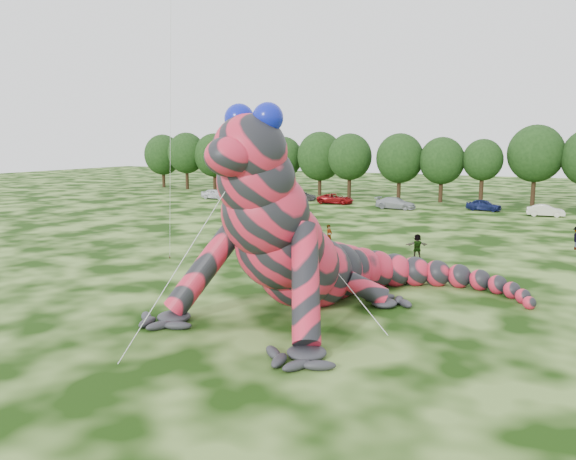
{
  "coord_description": "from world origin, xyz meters",
  "views": [
    {
      "loc": [
        12.37,
        -21.31,
        8.53
      ],
      "look_at": [
        -0.51,
        3.71,
        4.0
      ],
      "focal_mm": 35.0,
      "sensor_mm": 36.0,
      "label": 1
    }
  ],
  "objects_px": {
    "tree_0": "(163,161)",
    "tree_1": "(187,161)",
    "tree_4": "(283,165)",
    "tree_5": "(320,164)",
    "tree_7": "(399,167)",
    "car_3": "(396,203)",
    "tree_10": "(535,165)",
    "car_5": "(546,211)",
    "tree_9": "(482,172)",
    "car_2": "(336,199)",
    "car_1": "(302,196)",
    "spectator_4": "(279,211)",
    "tree_8": "(442,170)",
    "spectator_5": "(417,246)",
    "inflatable_gecko": "(315,208)",
    "car_0": "(215,194)",
    "car_4": "(484,205)",
    "spectator_0": "(329,236)",
    "tree_6": "(350,166)",
    "tree_3": "(246,164)",
    "tree_2": "(214,162)"
  },
  "relations": [
    {
      "from": "car_5",
      "to": "spectator_0",
      "type": "height_order",
      "value": "spectator_0"
    },
    {
      "from": "car_1",
      "to": "tree_2",
      "type": "bearing_deg",
      "value": 58.8
    },
    {
      "from": "tree_0",
      "to": "spectator_0",
      "type": "height_order",
      "value": "tree_0"
    },
    {
      "from": "inflatable_gecko",
      "to": "tree_6",
      "type": "distance_m",
      "value": 55.03
    },
    {
      "from": "tree_0",
      "to": "tree_4",
      "type": "xyz_separation_m",
      "value": [
        24.92,
        -0.52,
        -0.23
      ]
    },
    {
      "from": "car_0",
      "to": "car_2",
      "type": "relative_size",
      "value": 0.86
    },
    {
      "from": "tree_3",
      "to": "car_5",
      "type": "relative_size",
      "value": 2.37
    },
    {
      "from": "tree_8",
      "to": "spectator_5",
      "type": "bearing_deg",
      "value": -80.24
    },
    {
      "from": "car_2",
      "to": "spectator_0",
      "type": "height_order",
      "value": "spectator_0"
    },
    {
      "from": "tree_3",
      "to": "tree_5",
      "type": "bearing_deg",
      "value": 6.2
    },
    {
      "from": "tree_8",
      "to": "tree_7",
      "type": "bearing_deg",
      "value": -178.22
    },
    {
      "from": "inflatable_gecko",
      "to": "tree_4",
      "type": "bearing_deg",
      "value": 128.37
    },
    {
      "from": "tree_10",
      "to": "car_2",
      "type": "bearing_deg",
      "value": -157.14
    },
    {
      "from": "tree_7",
      "to": "car_1",
      "type": "distance_m",
      "value": 14.35
    },
    {
      "from": "car_5",
      "to": "spectator_4",
      "type": "distance_m",
      "value": 30.1
    },
    {
      "from": "car_3",
      "to": "inflatable_gecko",
      "type": "bearing_deg",
      "value": -164.92
    },
    {
      "from": "tree_9",
      "to": "car_3",
      "type": "distance_m",
      "value": 14.17
    },
    {
      "from": "car_4",
      "to": "car_1",
      "type": "bearing_deg",
      "value": 97.55
    },
    {
      "from": "car_0",
      "to": "tree_8",
      "type": "bearing_deg",
      "value": -66.32
    },
    {
      "from": "tree_4",
      "to": "tree_5",
      "type": "xyz_separation_m",
      "value": [
        6.52,
        -0.28,
        0.37
      ]
    },
    {
      "from": "car_5",
      "to": "tree_1",
      "type": "bearing_deg",
      "value": 74.52
    },
    {
      "from": "tree_6",
      "to": "car_1",
      "type": "height_order",
      "value": "tree_6"
    },
    {
      "from": "tree_6",
      "to": "car_4",
      "type": "xyz_separation_m",
      "value": [
        20.12,
        -6.86,
        -4.04
      ]
    },
    {
      "from": "inflatable_gecko",
      "to": "spectator_5",
      "type": "relative_size",
      "value": 11.42
    },
    {
      "from": "tree_6",
      "to": "tree_7",
      "type": "distance_m",
      "value": 7.48
    },
    {
      "from": "car_4",
      "to": "spectator_4",
      "type": "height_order",
      "value": "spectator_4"
    },
    {
      "from": "car_3",
      "to": "tree_9",
      "type": "bearing_deg",
      "value": -34.45
    },
    {
      "from": "tree_6",
      "to": "car_0",
      "type": "height_order",
      "value": "tree_6"
    },
    {
      "from": "inflatable_gecko",
      "to": "car_1",
      "type": "height_order",
      "value": "inflatable_gecko"
    },
    {
      "from": "tree_0",
      "to": "tree_1",
      "type": "bearing_deg",
      "value": -10.79
    },
    {
      "from": "car_1",
      "to": "spectator_4",
      "type": "relative_size",
      "value": 2.44
    },
    {
      "from": "tree_0",
      "to": "car_1",
      "type": "distance_m",
      "value": 34.08
    },
    {
      "from": "tree_9",
      "to": "car_5",
      "type": "distance_m",
      "value": 13.37
    },
    {
      "from": "tree_0",
      "to": "car_1",
      "type": "xyz_separation_m",
      "value": [
        32.54,
        -9.25,
        -4.13
      ]
    },
    {
      "from": "tree_4",
      "to": "tree_10",
      "type": "xyz_separation_m",
      "value": [
        37.04,
        -0.13,
        0.72
      ]
    },
    {
      "from": "car_0",
      "to": "car_2",
      "type": "xyz_separation_m",
      "value": [
        18.13,
        2.17,
        -0.03
      ]
    },
    {
      "from": "car_0",
      "to": "car_4",
      "type": "relative_size",
      "value": 1.03
    },
    {
      "from": "tree_0",
      "to": "car_4",
      "type": "height_order",
      "value": "tree_0"
    },
    {
      "from": "tree_0",
      "to": "car_2",
      "type": "height_order",
      "value": "tree_0"
    },
    {
      "from": "tree_3",
      "to": "tree_6",
      "type": "xyz_separation_m",
      "value": [
        18.16,
        -0.38,
        0.03
      ]
    },
    {
      "from": "tree_0",
      "to": "tree_7",
      "type": "xyz_separation_m",
      "value": [
        44.48,
        -2.43,
        -0.02
      ]
    },
    {
      "from": "tree_7",
      "to": "car_3",
      "type": "bearing_deg",
      "value": -75.73
    },
    {
      "from": "car_3",
      "to": "tree_0",
      "type": "bearing_deg",
      "value": 79.27
    },
    {
      "from": "tree_4",
      "to": "car_2",
      "type": "height_order",
      "value": "tree_4"
    },
    {
      "from": "tree_9",
      "to": "tree_10",
      "type": "bearing_deg",
      "value": 11.02
    },
    {
      "from": "tree_8",
      "to": "car_5",
      "type": "xyz_separation_m",
      "value": [
        13.74,
        -9.32,
        -3.82
      ]
    },
    {
      "from": "spectator_4",
      "to": "car_5",
      "type": "bearing_deg",
      "value": -87.64
    },
    {
      "from": "tree_9",
      "to": "spectator_5",
      "type": "bearing_deg",
      "value": -88.07
    },
    {
      "from": "tree_3",
      "to": "tree_6",
      "type": "relative_size",
      "value": 0.99
    },
    {
      "from": "car_0",
      "to": "car_1",
      "type": "relative_size",
      "value": 1.11
    }
  ]
}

